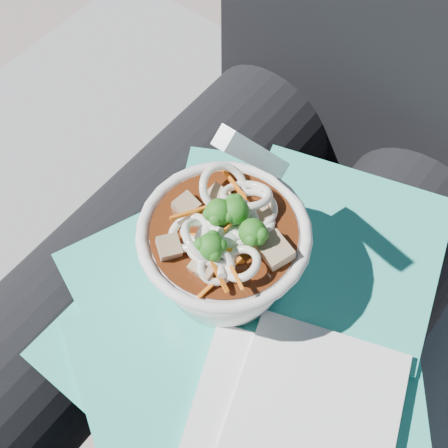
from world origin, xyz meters
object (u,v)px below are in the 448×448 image
Objects in this scene: lap at (215,311)px; udon_bowl at (225,247)px; plastic_bag at (244,309)px; person_body at (271,236)px; stone_ledge at (279,324)px.

udon_bowl is at bearing -12.19° from lap.
plastic_bag is (0.04, -0.01, 0.09)m from lap.
person_body is 0.16m from udon_bowl.
udon_bowl is (0.01, -0.00, 0.15)m from lap.
person_body is at bearing 90.00° from lap.
stone_ledge is 2.51× the size of plastic_bag.
stone_ledge is at bearing 90.00° from lap.
udon_bowl is (0.01, -0.10, 0.12)m from person_body.
stone_ledge is at bearing 104.69° from plastic_bag.
person_body reaches higher than plastic_bag.
plastic_bag is at bearing -21.68° from udon_bowl.
stone_ledge is 2.08× the size of lap.
person_body is at bearing -90.00° from stone_ledge.
lap is 0.47× the size of person_body.
plastic_bag is (0.04, -0.11, 0.07)m from person_body.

